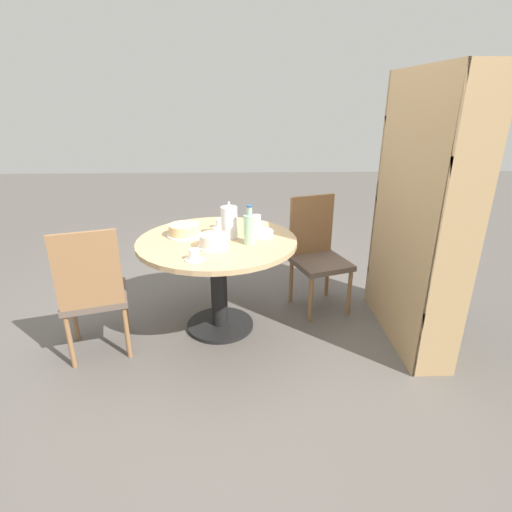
{
  "coord_description": "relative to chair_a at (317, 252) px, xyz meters",
  "views": [
    {
      "loc": [
        2.76,
        0.19,
        1.7
      ],
      "look_at": [
        0.0,
        0.28,
        0.6
      ],
      "focal_mm": 28.0,
      "sensor_mm": 36.0,
      "label": 1
    }
  ],
  "objects": [
    {
      "name": "plate_stack",
      "position": [
        0.28,
        -0.49,
        0.27
      ],
      "size": [
        0.19,
        0.19,
        0.04
      ],
      "color": "white",
      "rests_on": "dining_table"
    },
    {
      "name": "coffee_pot",
      "position": [
        0.32,
        -0.72,
        0.37
      ],
      "size": [
        0.12,
        0.12,
        0.27
      ],
      "color": "silver",
      "rests_on": "dining_table"
    },
    {
      "name": "cake_second",
      "position": [
        0.52,
        -0.83,
        0.29
      ],
      "size": [
        0.22,
        0.22,
        0.1
      ],
      "color": "white",
      "rests_on": "dining_table"
    },
    {
      "name": "ground_plane",
      "position": [
        0.35,
        -0.81,
        -0.49
      ],
      "size": [
        14.0,
        14.0,
        0.0
      ],
      "primitive_type": "plane",
      "color": "#56514C"
    },
    {
      "name": "cake_main",
      "position": [
        0.26,
        -1.06,
        0.29
      ],
      "size": [
        0.26,
        0.26,
        0.09
      ],
      "color": "white",
      "rests_on": "dining_table"
    },
    {
      "name": "cup_c",
      "position": [
        0.75,
        -0.93,
        0.28
      ],
      "size": [
        0.12,
        0.12,
        0.07
      ],
      "color": "white",
      "rests_on": "dining_table"
    },
    {
      "name": "water_bottle",
      "position": [
        0.45,
        -0.58,
        0.36
      ],
      "size": [
        0.08,
        0.08,
        0.28
      ],
      "color": "#99C6A3",
      "rests_on": "dining_table"
    },
    {
      "name": "chair_a",
      "position": [
        0.0,
        0.0,
        0.0
      ],
      "size": [
        0.53,
        0.53,
        0.95
      ],
      "rotation": [
        0.0,
        0.0,
        1.9
      ],
      "color": "olive",
      "rests_on": "ground_plane"
    },
    {
      "name": "cup_b",
      "position": [
        -0.03,
        -0.51,
        0.28
      ],
      "size": [
        0.12,
        0.12,
        0.07
      ],
      "color": "white",
      "rests_on": "dining_table"
    },
    {
      "name": "dining_table",
      "position": [
        0.35,
        -0.81,
        0.09
      ],
      "size": [
        1.17,
        1.17,
        0.74
      ],
      "color": "black",
      "rests_on": "ground_plane"
    },
    {
      "name": "cup_a",
      "position": [
        0.08,
        -0.8,
        0.28
      ],
      "size": [
        0.12,
        0.12,
        0.07
      ],
      "color": "white",
      "rests_on": "dining_table"
    },
    {
      "name": "chair_b",
      "position": [
        0.67,
        -1.63,
        0.0
      ],
      "size": [
        0.53,
        0.53,
        0.95
      ],
      "rotation": [
        0.0,
        0.0,
        5.01
      ],
      "color": "olive",
      "rests_on": "ground_plane"
    },
    {
      "name": "bookshelf",
      "position": [
        0.46,
        0.59,
        0.45
      ],
      "size": [
        1.09,
        0.28,
        1.88
      ],
      "rotation": [
        0.0,
        0.0,
        3.14
      ],
      "color": "tan",
      "rests_on": "ground_plane"
    }
  ]
}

